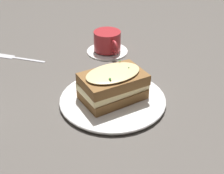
# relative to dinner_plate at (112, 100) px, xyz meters

# --- Properties ---
(ground_plane) EXTENTS (2.40, 2.40, 0.00)m
(ground_plane) POSITION_rel_dinner_plate_xyz_m (-0.00, 0.02, -0.01)
(ground_plane) COLOR #514C47
(dinner_plate) EXTENTS (0.26, 0.26, 0.01)m
(dinner_plate) POSITION_rel_dinner_plate_xyz_m (0.00, 0.00, 0.00)
(dinner_plate) COLOR white
(dinner_plate) RESTS_ON ground_plane
(sandwich) EXTENTS (0.17, 0.15, 0.08)m
(sandwich) POSITION_rel_dinner_plate_xyz_m (0.00, 0.00, 0.04)
(sandwich) COLOR brown
(sandwich) RESTS_ON dinner_plate
(teacup_with_saucer) EXTENTS (0.13, 0.14, 0.07)m
(teacup_with_saucer) POSITION_rel_dinner_plate_xyz_m (-0.03, -0.27, 0.02)
(teacup_with_saucer) COLOR white
(teacup_with_saucer) RESTS_ON ground_plane
(fork) EXTENTS (0.16, 0.09, 0.00)m
(fork) POSITION_rel_dinner_plate_xyz_m (0.26, -0.29, -0.01)
(fork) COLOR silver
(fork) RESTS_ON ground_plane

